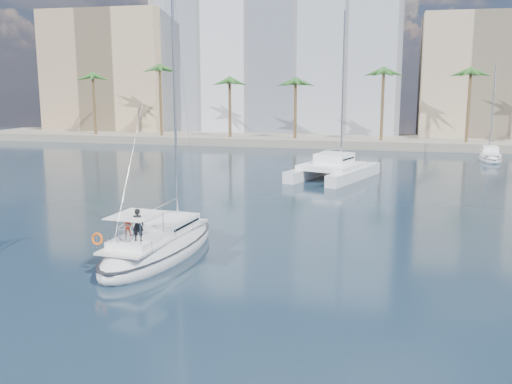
# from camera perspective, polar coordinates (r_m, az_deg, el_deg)

# --- Properties ---
(ground) EXTENTS (160.00, 160.00, 0.00)m
(ground) POSITION_cam_1_polar(r_m,az_deg,el_deg) (30.85, -2.39, -6.73)
(ground) COLOR black
(ground) RESTS_ON ground
(quay) EXTENTS (120.00, 14.00, 1.20)m
(quay) POSITION_cam_1_polar(r_m,az_deg,el_deg) (90.07, 8.33, 5.10)
(quay) COLOR gray
(quay) RESTS_ON ground
(building_modern) EXTENTS (42.00, 16.00, 28.00)m
(building_modern) POSITION_cam_1_polar(r_m,az_deg,el_deg) (103.38, 2.36, 13.35)
(building_modern) COLOR white
(building_modern) RESTS_ON ground
(building_tan_left) EXTENTS (22.00, 14.00, 22.00)m
(building_tan_left) POSITION_cam_1_polar(r_m,az_deg,el_deg) (109.45, -14.00, 11.33)
(building_tan_left) COLOR tan
(building_tan_left) RESTS_ON ground
(building_beige) EXTENTS (20.00, 14.00, 20.00)m
(building_beige) POSITION_cam_1_polar(r_m,az_deg,el_deg) (99.26, 21.95, 10.40)
(building_beige) COLOR #CCB492
(building_beige) RESTS_ON ground
(palm_left) EXTENTS (3.60, 3.60, 12.30)m
(palm_left) POSITION_cam_1_polar(r_m,az_deg,el_deg) (95.13, -13.00, 11.07)
(palm_left) COLOR brown
(palm_left) RESTS_ON ground
(palm_centre) EXTENTS (3.60, 3.60, 12.30)m
(palm_centre) POSITION_cam_1_polar(r_m,az_deg,el_deg) (85.68, 8.25, 11.30)
(palm_centre) COLOR brown
(palm_centre) RESTS_ON ground
(main_sloop) EXTENTS (4.49, 11.32, 16.41)m
(main_sloop) POSITION_cam_1_polar(r_m,az_deg,el_deg) (31.78, -9.63, -5.38)
(main_sloop) COLOR silver
(main_sloop) RESTS_ON ground
(catamaran) EXTENTS (8.80, 12.33, 16.36)m
(catamaran) POSITION_cam_1_polar(r_m,az_deg,el_deg) (57.34, 7.74, 2.48)
(catamaran) COLOR silver
(catamaran) RESTS_ON ground
(seagull) EXTENTS (1.22, 0.52, 0.23)m
(seagull) POSITION_cam_1_polar(r_m,az_deg,el_deg) (33.57, -12.57, -3.74)
(seagull) COLOR silver
(seagull) RESTS_ON ground
(moored_yacht_a) EXTENTS (3.37, 9.52, 11.90)m
(moored_yacht_a) POSITION_cam_1_polar(r_m,az_deg,el_deg) (76.78, 22.36, 3.00)
(moored_yacht_a) COLOR silver
(moored_yacht_a) RESTS_ON ground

